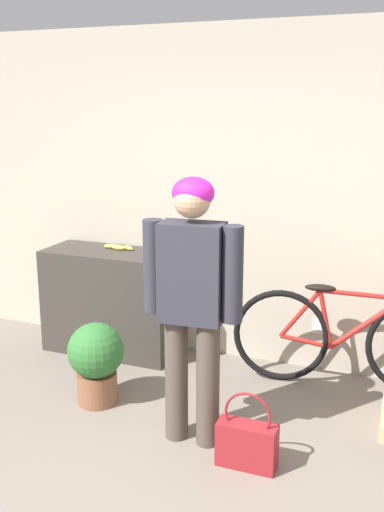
{
  "coord_description": "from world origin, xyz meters",
  "views": [
    {
      "loc": [
        1.24,
        -1.95,
        2.02
      ],
      "look_at": [
        0.02,
        1.12,
        1.17
      ],
      "focal_mm": 42.0,
      "sensor_mm": 36.0,
      "label": 1
    }
  ],
  "objects_px": {
    "person": "(192,291)",
    "bicycle": "(347,339)",
    "banana": "(119,247)",
    "handbag": "(247,442)",
    "potted_plant": "(96,359)"
  },
  "relations": [
    {
      "from": "banana",
      "to": "bicycle",
      "type": "bearing_deg",
      "value": -1.7
    },
    {
      "from": "bicycle",
      "to": "potted_plant",
      "type": "relative_size",
      "value": 2.86
    },
    {
      "from": "person",
      "to": "bicycle",
      "type": "height_order",
      "value": "person"
    },
    {
      "from": "bicycle",
      "to": "handbag",
      "type": "height_order",
      "value": "bicycle"
    },
    {
      "from": "banana",
      "to": "potted_plant",
      "type": "xyz_separation_m",
      "value": [
        0.31,
        -0.92,
        -0.55
      ]
    },
    {
      "from": "person",
      "to": "potted_plant",
      "type": "relative_size",
      "value": 2.81
    },
    {
      "from": "person",
      "to": "bicycle",
      "type": "relative_size",
      "value": 0.98
    },
    {
      "from": "bicycle",
      "to": "potted_plant",
      "type": "xyz_separation_m",
      "value": [
        -1.56,
        -0.87,
        -0.05
      ]
    },
    {
      "from": "banana",
      "to": "handbag",
      "type": "bearing_deg",
      "value": -40.58
    },
    {
      "from": "handbag",
      "to": "potted_plant",
      "type": "bearing_deg",
      "value": 163.57
    },
    {
      "from": "person",
      "to": "banana",
      "type": "bearing_deg",
      "value": 130.02
    },
    {
      "from": "person",
      "to": "banana",
      "type": "distance_m",
      "value": 1.57
    },
    {
      "from": "person",
      "to": "bicycle",
      "type": "distance_m",
      "value": 1.45
    },
    {
      "from": "handbag",
      "to": "bicycle",
      "type": "bearing_deg",
      "value": 72.42
    },
    {
      "from": "bicycle",
      "to": "banana",
      "type": "distance_m",
      "value": 1.94
    }
  ]
}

